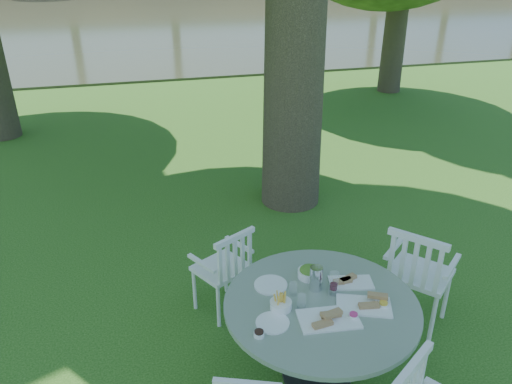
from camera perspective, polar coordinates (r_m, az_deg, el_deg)
ground at (r=5.47m, az=0.55°, el=-8.94°), size 140.00×140.00×0.00m
table at (r=3.95m, az=7.38°, el=-13.89°), size 1.48×1.48×0.73m
chair_ne at (r=4.62m, az=17.89°, el=-8.72°), size 0.70×0.70×1.01m
chair_nw at (r=4.61m, az=-3.26°, el=-8.45°), size 0.60×0.59×0.89m
tableware at (r=3.89m, az=6.89°, el=-11.49°), size 1.10×0.78×0.20m
river at (r=27.52m, az=-13.17°, el=18.72°), size 100.00×28.00×0.12m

